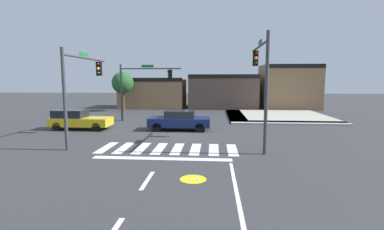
{
  "coord_description": "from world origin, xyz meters",
  "views": [
    {
      "loc": [
        2.5,
        -19.8,
        3.81
      ],
      "look_at": [
        1.02,
        -0.59,
        1.41
      ],
      "focal_mm": 26.71,
      "sensor_mm": 36.0,
      "label": 1
    }
  ],
  "objects_px": {
    "traffic_signal_southwest": "(82,78)",
    "traffic_signal_northwest": "(144,81)",
    "traffic_signal_southeast": "(261,71)",
    "car_yellow": "(78,119)",
    "roadside_tree": "(123,83)",
    "car_navy": "(180,120)"
  },
  "relations": [
    {
      "from": "traffic_signal_southwest",
      "to": "traffic_signal_northwest",
      "type": "bearing_deg",
      "value": -9.64
    },
    {
      "from": "traffic_signal_southwest",
      "to": "traffic_signal_northwest",
      "type": "height_order",
      "value": "traffic_signal_southwest"
    },
    {
      "from": "traffic_signal_northwest",
      "to": "car_navy",
      "type": "xyz_separation_m",
      "value": [
        3.82,
        -4.62,
        -2.89
      ]
    },
    {
      "from": "roadside_tree",
      "to": "car_yellow",
      "type": "bearing_deg",
      "value": -87.21
    },
    {
      "from": "traffic_signal_northwest",
      "to": "car_navy",
      "type": "bearing_deg",
      "value": -50.38
    },
    {
      "from": "traffic_signal_southwest",
      "to": "car_yellow",
      "type": "distance_m",
      "value": 5.72
    },
    {
      "from": "traffic_signal_southwest",
      "to": "traffic_signal_southeast",
      "type": "bearing_deg",
      "value": -92.1
    },
    {
      "from": "traffic_signal_southeast",
      "to": "car_yellow",
      "type": "relative_size",
      "value": 1.39
    },
    {
      "from": "traffic_signal_northwest",
      "to": "roadside_tree",
      "type": "relative_size",
      "value": 1.2
    },
    {
      "from": "traffic_signal_southwest",
      "to": "car_navy",
      "type": "xyz_separation_m",
      "value": [
        5.36,
        4.43,
        -3.11
      ]
    },
    {
      "from": "car_navy",
      "to": "traffic_signal_northwest",
      "type": "bearing_deg",
      "value": 129.62
    },
    {
      "from": "traffic_signal_southwest",
      "to": "roadside_tree",
      "type": "relative_size",
      "value": 1.23
    },
    {
      "from": "car_yellow",
      "to": "car_navy",
      "type": "bearing_deg",
      "value": 2.18
    },
    {
      "from": "car_navy",
      "to": "traffic_signal_southwest",
      "type": "bearing_deg",
      "value": -140.39
    },
    {
      "from": "car_navy",
      "to": "roadside_tree",
      "type": "relative_size",
      "value": 0.98
    },
    {
      "from": "traffic_signal_northwest",
      "to": "car_navy",
      "type": "height_order",
      "value": "traffic_signal_northwest"
    },
    {
      "from": "traffic_signal_southwest",
      "to": "car_yellow",
      "type": "height_order",
      "value": "traffic_signal_southwest"
    },
    {
      "from": "traffic_signal_northwest",
      "to": "traffic_signal_southeast",
      "type": "distance_m",
      "value": 13.06
    },
    {
      "from": "roadside_tree",
      "to": "traffic_signal_southwest",
      "type": "bearing_deg",
      "value": -79.79
    },
    {
      "from": "traffic_signal_southeast",
      "to": "roadside_tree",
      "type": "height_order",
      "value": "traffic_signal_southeast"
    },
    {
      "from": "traffic_signal_southwest",
      "to": "roadside_tree",
      "type": "distance_m",
      "value": 17.31
    },
    {
      "from": "roadside_tree",
      "to": "car_navy",
      "type": "bearing_deg",
      "value": -56.22
    }
  ]
}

